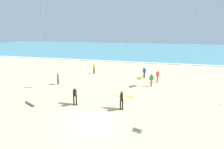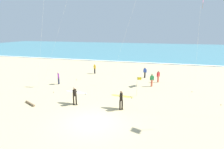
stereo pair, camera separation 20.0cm
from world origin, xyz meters
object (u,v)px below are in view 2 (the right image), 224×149
Objects in this scene: bystander_green_top at (152,80)px; lifeguard_flag at (138,84)px; bystander_purple_top at (59,78)px; bystander_yellow_top at (95,69)px; bystander_red_top at (158,76)px; driftwood_log at (30,103)px; surfer_trailing at (122,98)px; bystander_blue_top at (145,72)px; surfer_lead at (75,93)px.

lifeguard_flag is at bearing -106.19° from bystander_green_top.
bystander_purple_top and bystander_yellow_top have the same top height.
driftwood_log is (-11.00, -11.23, -0.71)m from bystander_red_top.
bystander_green_top is (1.96, 7.70, -0.23)m from surfer_trailing.
bystander_green_top is at bearing 11.23° from bystander_purple_top.
driftwood_log is (-1.09, -13.70, -0.71)m from bystander_yellow_top.
bystander_green_top is at bearing -72.15° from bystander_blue_top.
bystander_blue_top is 0.76× the size of lifeguard_flag.
bystander_blue_top is (0.64, 11.80, -0.23)m from surfer_trailing.
bystander_purple_top is 12.93m from bystander_red_top.
surfer_trailing is at bearing 1.17° from surfer_lead.
bystander_red_top is 1.00× the size of bystander_green_top.
lifeguard_flag is at bearing -46.57° from bystander_yellow_top.
bystander_red_top is 15.74m from driftwood_log.
surfer_trailing reaches higher than bystander_purple_top.
bystander_purple_top is at bearing -168.77° from bystander_green_top.
bystander_yellow_top is 10.36m from bystander_green_top.
surfer_trailing is 10.20m from bystander_red_top.
bystander_yellow_top is 7.97m from bystander_blue_top.
bystander_yellow_top is at bearing 85.47° from driftwood_log.
bystander_red_top is 1.00× the size of bystander_yellow_top.
driftwood_log is at bearing -150.92° from lifeguard_flag.
surfer_trailing is at bearing -104.27° from bystander_green_top.
bystander_green_top is (11.50, 2.28, 0.00)m from bystander_purple_top.
lifeguard_flag reaches higher than bystander_yellow_top.
bystander_yellow_top is 11.83m from lifeguard_flag.
bystander_blue_top is 8.06m from lifeguard_flag.
bystander_purple_top is at bearing 170.86° from lifeguard_flag.
bystander_blue_top is at bearing 91.23° from lifeguard_flag.
surfer_lead is 1.34× the size of bystander_green_top.
bystander_yellow_top is (-2.96, 12.43, -0.23)m from surfer_lead.
bystander_green_top is (9.27, -4.64, 0.00)m from bystander_yellow_top.
driftwood_log is at bearing -94.53° from bystander_yellow_top.
surfer_lead is at bearing -129.01° from bystander_green_top.
surfer_trailing is (4.35, 0.09, -0.00)m from surfer_lead.
bystander_green_top is at bearing -106.63° from bystander_red_top.
surfer_trailing is 1.27× the size of bystander_blue_top.
surfer_trailing is 3.85m from lifeguard_flag.
bystander_purple_top is 6.92m from driftwood_log.
driftwood_log is (-9.04, -13.17, -0.71)m from bystander_blue_top.
surfer_trailing is at bearing -93.10° from bystander_blue_top.
bystander_green_top is (1.32, -4.10, 0.00)m from bystander_blue_top.
bystander_green_top is 13.78m from driftwood_log.
surfer_lead reaches higher than bystander_blue_top.
bystander_yellow_top is 13.77m from driftwood_log.
lifeguard_flag is at bearing -106.35° from bystander_red_top.
surfer_lead is 1.33× the size of driftwood_log.
bystander_green_top reaches higher than driftwood_log.
surfer_lead is at bearing -178.83° from surfer_trailing.
surfer_trailing is at bearing -59.35° from bystander_yellow_top.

